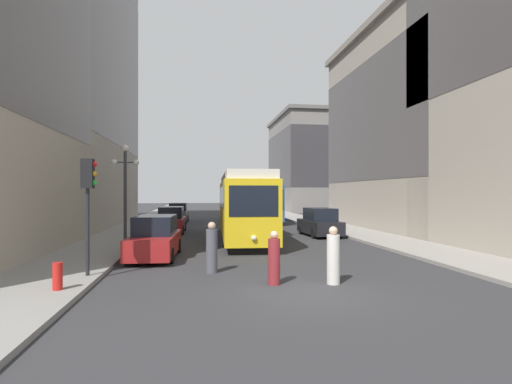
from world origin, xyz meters
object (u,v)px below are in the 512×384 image
parked_car_right_far (320,223)px  streetcar (243,205)px  pedestrian_crossing_near (274,260)px  parked_car_left_near (171,221)px  pedestrian_on_sidewalk (333,257)px  pedestrian_crossing_far (212,249)px  fire_hydrant (58,276)px  transit_bus (261,201)px  lamp_post_left_near (125,178)px  traffic_light_near_left (88,186)px  parked_car_left_far (155,238)px  parked_car_left_mid (178,213)px

parked_car_right_far → streetcar: bearing=9.9°
pedestrian_crossing_near → streetcar: bearing=-97.4°
parked_car_left_near → pedestrian_on_sidewalk: 18.17m
pedestrian_crossing_far → pedestrian_on_sidewalk: (3.65, -2.30, -0.01)m
pedestrian_on_sidewalk → fire_hydrant: (-7.94, -0.23, -0.30)m
transit_bus → pedestrian_crossing_near: size_ratio=7.61×
pedestrian_crossing_far → pedestrian_on_sidewalk: pedestrian_crossing_far is taller
transit_bus → fire_hydrant: (-9.99, -27.55, -1.42)m
fire_hydrant → lamp_post_left_near: bearing=89.5°
parked_car_right_far → pedestrian_on_sidewalk: (-3.72, -13.36, -0.02)m
transit_bus → traffic_light_near_left: size_ratio=3.34×
pedestrian_on_sidewalk → pedestrian_crossing_near: bearing=-80.6°
pedestrian_crossing_near → pedestrian_crossing_far: (-1.82, 2.12, 0.07)m
pedestrian_on_sidewalk → streetcar: bearing=-158.6°
transit_bus → parked_car_left_far: bearing=-108.5°
traffic_light_near_left → fire_hydrant: bearing=-99.2°
parked_car_left_near → parked_car_left_far: 11.22m
pedestrian_on_sidewalk → traffic_light_near_left: traffic_light_near_left is taller
pedestrian_crossing_far → fire_hydrant: (-4.30, -2.53, -0.31)m
transit_bus → parked_car_right_far: size_ratio=2.89×
transit_bus → fire_hydrant: 29.34m
parked_car_left_near → traffic_light_near_left: 15.73m
pedestrian_crossing_far → pedestrian_on_sidewalk: bearing=-176.5°
parked_car_left_near → parked_car_left_far: bearing=-88.3°
pedestrian_crossing_near → parked_car_left_far: bearing=-59.9°
pedestrian_crossing_near → fire_hydrant: bearing=-1.6°
parked_car_left_mid → parked_car_left_far: (0.00, -21.89, 0.00)m
parked_car_right_far → pedestrian_crossing_far: parked_car_right_far is taller
parked_car_left_far → lamp_post_left_near: 5.05m
streetcar → parked_car_left_near: (-4.55, 4.93, -1.26)m
streetcar → parked_car_left_far: (-4.55, -6.29, -1.26)m
streetcar → pedestrian_on_sidewalk: size_ratio=7.35×
transit_bus → traffic_light_near_left: 27.42m
parked_car_left_near → parked_car_right_far: 10.40m
pedestrian_on_sidewalk → pedestrian_crossing_far: bearing=-107.3°
lamp_post_left_near → pedestrian_on_sidewalk: bearing=-51.2°
traffic_light_near_left → pedestrian_crossing_far: bearing=8.7°
streetcar → traffic_light_near_left: traffic_light_near_left is taller
parked_car_right_far → pedestrian_crossing_far: size_ratio=2.42×
parked_car_right_far → fire_hydrant: bearing=47.0°
parked_car_left_far → pedestrian_crossing_far: parked_car_left_far is taller
parked_car_left_far → fire_hydrant: bearing=-104.9°
parked_car_left_near → pedestrian_crossing_near: 17.49m
streetcar → lamp_post_left_near: size_ratio=2.53×
pedestrian_crossing_near → pedestrian_on_sidewalk: pedestrian_on_sidewalk is taller
transit_bus → parked_car_left_near: bearing=-126.2°
pedestrian_crossing_near → pedestrian_crossing_far: size_ratio=0.92×
lamp_post_left_near → pedestrian_crossing_near: bearing=-57.9°
streetcar → fire_hydrant: size_ratio=17.42×
streetcar → transit_bus: bearing=79.4°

